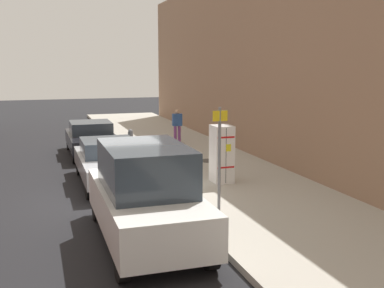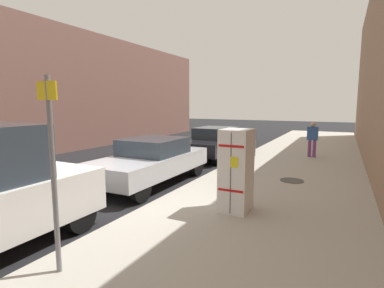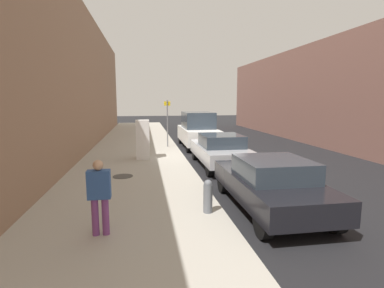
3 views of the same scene
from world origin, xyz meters
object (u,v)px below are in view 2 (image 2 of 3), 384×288
(fire_hydrant, at_px, (253,147))
(parked_sedan_dark, at_px, (215,142))
(discarded_refrigerator, at_px, (236,170))
(pedestrian_walking_far, at_px, (312,137))
(parked_sedan_silver, at_px, (151,160))
(street_sign_post, at_px, (53,166))

(fire_hydrant, xyz_separation_m, parked_sedan_dark, (1.73, 0.33, 0.15))
(fire_hydrant, bearing_deg, discarded_refrigerator, 102.38)
(fire_hydrant, relative_size, pedestrian_walking_far, 0.53)
(parked_sedan_silver, bearing_deg, discarded_refrigerator, 155.03)
(street_sign_post, xyz_separation_m, pedestrian_walking_far, (-2.26, -11.31, -0.63))
(discarded_refrigerator, relative_size, pedestrian_walking_far, 1.16)
(discarded_refrigerator, bearing_deg, parked_sedan_dark, -63.92)
(pedestrian_walking_far, bearing_deg, parked_sedan_silver, 63.53)
(pedestrian_walking_far, relative_size, parked_sedan_silver, 0.35)
(parked_sedan_dark, bearing_deg, discarded_refrigerator, 116.08)
(pedestrian_walking_far, xyz_separation_m, parked_sedan_silver, (4.12, 6.35, -0.29))
(fire_hydrant, bearing_deg, parked_sedan_silver, 72.52)
(discarded_refrigerator, relative_size, street_sign_post, 0.67)
(parked_sedan_dark, bearing_deg, street_sign_post, 100.43)
(discarded_refrigerator, xyz_separation_m, parked_sedan_silver, (3.28, -1.53, -0.32))
(pedestrian_walking_far, bearing_deg, street_sign_post, 85.24)
(discarded_refrigerator, bearing_deg, street_sign_post, 67.60)
(pedestrian_walking_far, bearing_deg, discarded_refrigerator, 90.42)
(pedestrian_walking_far, bearing_deg, fire_hydrant, 25.92)
(discarded_refrigerator, relative_size, parked_sedan_silver, 0.40)
(discarded_refrigerator, height_order, parked_sedan_dark, discarded_refrigerator)
(street_sign_post, relative_size, fire_hydrant, 3.32)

